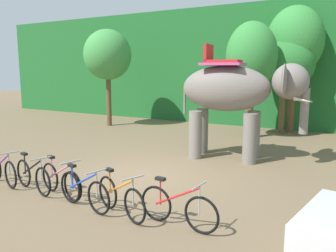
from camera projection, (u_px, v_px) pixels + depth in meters
ground_plane at (144, 176)px, 9.60m from camera, size 80.00×80.00×0.00m
foliage_hedge at (264, 66)px, 20.15m from camera, size 36.00×6.00×6.33m
tree_center_left at (108, 55)px, 17.83m from camera, size 2.49×2.49×5.05m
tree_center at (251, 57)px, 14.52m from camera, size 2.16×2.16×4.98m
tree_right at (284, 65)px, 15.59m from camera, size 2.66×2.66×4.33m
tree_center_right at (295, 42)px, 15.74m from camera, size 2.57×2.57×5.86m
elephant at (236, 93)px, 11.12m from camera, size 4.22×2.15×3.78m
bike_purple at (3, 170)px, 8.87m from camera, size 1.66×0.62×0.92m
bike_black at (33, 176)px, 8.32m from camera, size 1.68×0.58×0.92m
bike_pink at (61, 180)px, 8.02m from camera, size 1.68×0.57×0.92m
bike_blue at (84, 191)px, 7.29m from camera, size 1.69×0.53×0.92m
bike_orange at (120, 197)px, 6.93m from camera, size 1.62×0.72×0.92m
bike_red at (178, 207)px, 6.42m from camera, size 1.71×0.52×0.92m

